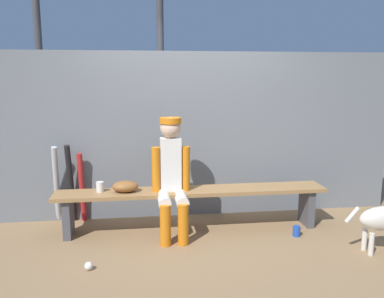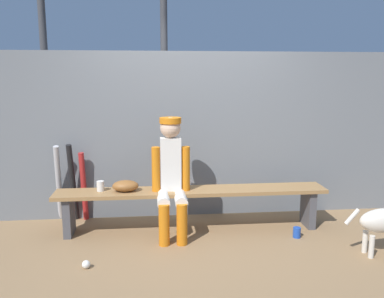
{
  "view_description": "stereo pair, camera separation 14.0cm",
  "coord_description": "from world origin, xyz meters",
  "px_view_note": "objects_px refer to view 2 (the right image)",
  "views": [
    {
      "loc": [
        -0.56,
        -4.22,
        1.69
      ],
      "look_at": [
        0.0,
        0.0,
        0.92
      ],
      "focal_mm": 37.72,
      "sensor_mm": 36.0,
      "label": 1
    },
    {
      "loc": [
        -0.42,
        -4.24,
        1.69
      ],
      "look_at": [
        0.0,
        0.0,
        0.92
      ],
      "focal_mm": 37.72,
      "sensor_mm": 36.0,
      "label": 2
    }
  ],
  "objects_px": {
    "dugout_bench": "(192,198)",
    "baseball": "(86,264)",
    "bat_aluminum_red": "(84,187)",
    "cup_on_bench": "(101,186)",
    "player_seated": "(171,173)",
    "bat_aluminum_silver": "(59,183)",
    "cup_on_ground": "(297,232)",
    "baseball_glove": "(125,186)",
    "bat_aluminum_black": "(73,183)",
    "scoreboard": "(107,0)"
  },
  "relations": [
    {
      "from": "dugout_bench",
      "to": "baseball",
      "type": "xyz_separation_m",
      "value": [
        -1.03,
        -0.82,
        -0.34
      ]
    },
    {
      "from": "bat_aluminum_red",
      "to": "cup_on_bench",
      "type": "bearing_deg",
      "value": -58.21
    },
    {
      "from": "player_seated",
      "to": "bat_aluminum_silver",
      "type": "xyz_separation_m",
      "value": [
        -1.29,
        0.54,
        -0.22
      ]
    },
    {
      "from": "dugout_bench",
      "to": "cup_on_ground",
      "type": "relative_size",
      "value": 26.89
    },
    {
      "from": "baseball_glove",
      "to": "bat_aluminum_black",
      "type": "distance_m",
      "value": 0.76
    },
    {
      "from": "cup_on_ground",
      "to": "scoreboard",
      "type": "relative_size",
      "value": 0.03
    },
    {
      "from": "baseball_glove",
      "to": "bat_aluminum_silver",
      "type": "xyz_separation_m",
      "value": [
        -0.8,
        0.43,
        -0.06
      ]
    },
    {
      "from": "dugout_bench",
      "to": "cup_on_ground",
      "type": "xyz_separation_m",
      "value": [
        1.09,
        -0.33,
        -0.32
      ]
    },
    {
      "from": "dugout_bench",
      "to": "bat_aluminum_black",
      "type": "height_order",
      "value": "bat_aluminum_black"
    },
    {
      "from": "bat_aluminum_silver",
      "to": "bat_aluminum_black",
      "type": "bearing_deg",
      "value": -4.6
    },
    {
      "from": "bat_aluminum_red",
      "to": "baseball",
      "type": "distance_m",
      "value": 1.32
    },
    {
      "from": "player_seated",
      "to": "baseball",
      "type": "relative_size",
      "value": 17.03
    },
    {
      "from": "bat_aluminum_black",
      "to": "cup_on_bench",
      "type": "xyz_separation_m",
      "value": [
        0.37,
        -0.38,
        0.05
      ]
    },
    {
      "from": "cup_on_bench",
      "to": "bat_aluminum_red",
      "type": "bearing_deg",
      "value": 121.79
    },
    {
      "from": "bat_aluminum_silver",
      "to": "cup_on_ground",
      "type": "distance_m",
      "value": 2.74
    },
    {
      "from": "player_seated",
      "to": "baseball",
      "type": "bearing_deg",
      "value": -138.42
    },
    {
      "from": "baseball",
      "to": "cup_on_ground",
      "type": "xyz_separation_m",
      "value": [
        2.11,
        0.49,
        0.02
      ]
    },
    {
      "from": "baseball",
      "to": "cup_on_bench",
      "type": "distance_m",
      "value": 0.98
    },
    {
      "from": "player_seated",
      "to": "scoreboard",
      "type": "distance_m",
      "value": 2.75
    },
    {
      "from": "cup_on_ground",
      "to": "bat_aluminum_silver",
      "type": "bearing_deg",
      "value": 163.81
    },
    {
      "from": "baseball",
      "to": "scoreboard",
      "type": "height_order",
      "value": "scoreboard"
    },
    {
      "from": "bat_aluminum_silver",
      "to": "cup_on_ground",
      "type": "relative_size",
      "value": 8.47
    },
    {
      "from": "cup_on_bench",
      "to": "scoreboard",
      "type": "distance_m",
      "value": 2.68
    },
    {
      "from": "scoreboard",
      "to": "cup_on_ground",
      "type": "bearing_deg",
      "value": -42.76
    },
    {
      "from": "bat_aluminum_red",
      "to": "scoreboard",
      "type": "distance_m",
      "value": 2.58
    },
    {
      "from": "cup_on_ground",
      "to": "cup_on_bench",
      "type": "height_order",
      "value": "cup_on_bench"
    },
    {
      "from": "bat_aluminum_black",
      "to": "scoreboard",
      "type": "bearing_deg",
      "value": 73.27
    },
    {
      "from": "dugout_bench",
      "to": "bat_aluminum_silver",
      "type": "distance_m",
      "value": 1.58
    },
    {
      "from": "baseball_glove",
      "to": "baseball",
      "type": "height_order",
      "value": "baseball_glove"
    },
    {
      "from": "bat_aluminum_black",
      "to": "cup_on_ground",
      "type": "bearing_deg",
      "value": -16.92
    },
    {
      "from": "player_seated",
      "to": "baseball_glove",
      "type": "bearing_deg",
      "value": 167.76
    },
    {
      "from": "bat_aluminum_red",
      "to": "dugout_bench",
      "type": "bearing_deg",
      "value": -19.38
    },
    {
      "from": "baseball_glove",
      "to": "bat_aluminum_black",
      "type": "bearing_deg",
      "value": 146.68
    },
    {
      "from": "bat_aluminum_silver",
      "to": "scoreboard",
      "type": "bearing_deg",
      "value": 66.13
    },
    {
      "from": "bat_aluminum_red",
      "to": "bat_aluminum_silver",
      "type": "height_order",
      "value": "bat_aluminum_silver"
    },
    {
      "from": "dugout_bench",
      "to": "baseball",
      "type": "distance_m",
      "value": 1.36
    },
    {
      "from": "baseball_glove",
      "to": "bat_aluminum_black",
      "type": "height_order",
      "value": "bat_aluminum_black"
    },
    {
      "from": "bat_aluminum_black",
      "to": "baseball",
      "type": "relative_size",
      "value": 12.63
    },
    {
      "from": "player_seated",
      "to": "cup_on_ground",
      "type": "height_order",
      "value": "player_seated"
    },
    {
      "from": "player_seated",
      "to": "baseball",
      "type": "xyz_separation_m",
      "value": [
        -0.8,
        -0.71,
        -0.64
      ]
    },
    {
      "from": "bat_aluminum_black",
      "to": "bat_aluminum_silver",
      "type": "height_order",
      "value": "bat_aluminum_black"
    },
    {
      "from": "dugout_bench",
      "to": "bat_aluminum_red",
      "type": "bearing_deg",
      "value": 160.62
    },
    {
      "from": "dugout_bench",
      "to": "bat_aluminum_red",
      "type": "distance_m",
      "value": 1.31
    },
    {
      "from": "baseball_glove",
      "to": "scoreboard",
      "type": "height_order",
      "value": "scoreboard"
    },
    {
      "from": "bat_aluminum_red",
      "to": "bat_aluminum_black",
      "type": "distance_m",
      "value": 0.13
    },
    {
      "from": "bat_aluminum_silver",
      "to": "cup_on_bench",
      "type": "relative_size",
      "value": 8.47
    },
    {
      "from": "baseball_glove",
      "to": "cup_on_ground",
      "type": "distance_m",
      "value": 1.89
    },
    {
      "from": "dugout_bench",
      "to": "cup_on_ground",
      "type": "height_order",
      "value": "dugout_bench"
    },
    {
      "from": "player_seated",
      "to": "bat_aluminum_red",
      "type": "bearing_deg",
      "value": 151.71
    },
    {
      "from": "bat_aluminum_black",
      "to": "cup_on_bench",
      "type": "height_order",
      "value": "bat_aluminum_black"
    }
  ]
}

